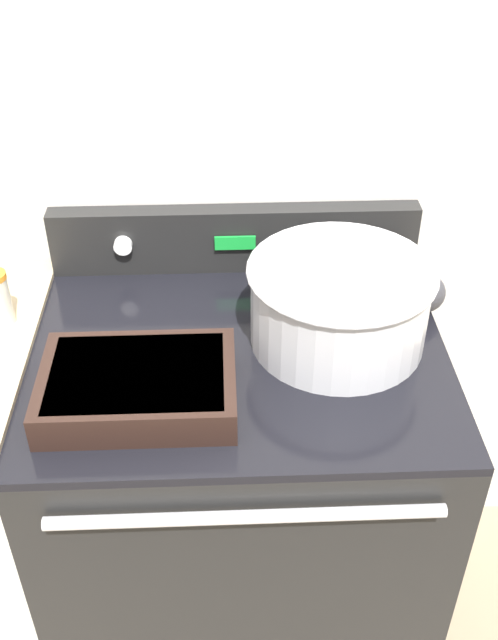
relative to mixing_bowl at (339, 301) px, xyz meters
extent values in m
cube|color=silver|center=(-0.20, 0.34, 0.23)|extent=(8.00, 0.05, 2.50)
cube|color=black|center=(-0.20, -0.03, -0.57)|extent=(0.82, 0.66, 0.91)
cube|color=black|center=(-0.20, -0.03, -0.10)|extent=(0.82, 0.66, 0.02)
cylinder|color=silver|center=(-0.20, -0.37, -0.17)|extent=(0.67, 0.02, 0.02)
cube|color=black|center=(-0.20, 0.28, -0.02)|extent=(0.82, 0.05, 0.15)
cylinder|color=white|center=(-0.44, 0.24, -0.01)|extent=(0.04, 0.02, 0.04)
cylinder|color=white|center=(0.05, 0.24, -0.01)|extent=(0.04, 0.02, 0.04)
cube|color=green|center=(-0.20, 0.25, -0.01)|extent=(0.09, 0.01, 0.03)
cylinder|color=silver|center=(0.00, 0.00, -0.01)|extent=(0.34, 0.34, 0.17)
torus|color=silver|center=(0.00, 0.00, 0.07)|extent=(0.36, 0.36, 0.01)
cylinder|color=beige|center=(0.00, 0.00, 0.06)|extent=(0.32, 0.32, 0.02)
cube|color=black|center=(-0.38, -0.16, -0.06)|extent=(0.35, 0.24, 0.07)
cube|color=#B2894C|center=(-0.38, -0.16, -0.05)|extent=(0.31, 0.21, 0.04)
cylinder|color=#333338|center=(0.20, 0.22, -0.09)|extent=(0.01, 0.24, 0.01)
sphere|color=#333338|center=(0.20, 0.10, -0.05)|extent=(0.08, 0.08, 0.08)
camera|label=1|loc=(-0.22, -1.17, 0.83)|focal=42.00mm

